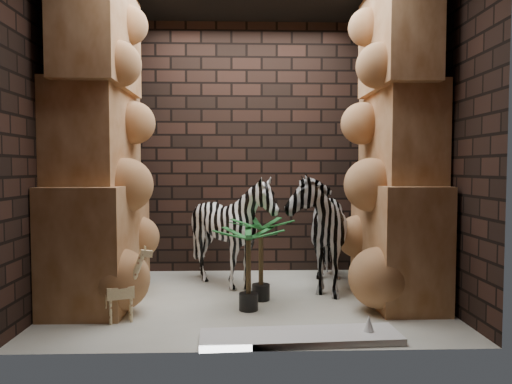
{
  "coord_description": "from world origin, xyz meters",
  "views": [
    {
      "loc": [
        -0.06,
        -4.35,
        1.26
      ],
      "look_at": [
        0.08,
        0.15,
        1.02
      ],
      "focal_mm": 32.43,
      "sensor_mm": 36.0,
      "label": 1
    }
  ],
  "objects_px": {
    "giraffe_toy": "(120,284)",
    "palm_front": "(261,259)",
    "zebra_left": "(232,237)",
    "surfboard": "(300,337)",
    "zebra_right": "(317,220)",
    "palm_back": "(248,269)"
  },
  "relations": [
    {
      "from": "giraffe_toy",
      "to": "palm_front",
      "type": "bearing_deg",
      "value": 4.95
    },
    {
      "from": "zebra_left",
      "to": "giraffe_toy",
      "type": "distance_m",
      "value": 1.41
    },
    {
      "from": "giraffe_toy",
      "to": "surfboard",
      "type": "bearing_deg",
      "value": -39.41
    },
    {
      "from": "giraffe_toy",
      "to": "zebra_left",
      "type": "bearing_deg",
      "value": 28.16
    },
    {
      "from": "zebra_right",
      "to": "palm_back",
      "type": "relative_size",
      "value": 1.91
    },
    {
      "from": "palm_front",
      "to": "palm_back",
      "type": "bearing_deg",
      "value": -111.61
    },
    {
      "from": "palm_front",
      "to": "giraffe_toy",
      "type": "bearing_deg",
      "value": -152.87
    },
    {
      "from": "giraffe_toy",
      "to": "palm_front",
      "type": "relative_size",
      "value": 0.8
    },
    {
      "from": "palm_front",
      "to": "palm_back",
      "type": "height_order",
      "value": "palm_front"
    },
    {
      "from": "surfboard",
      "to": "zebra_right",
      "type": "bearing_deg",
      "value": 73.2
    },
    {
      "from": "zebra_right",
      "to": "giraffe_toy",
      "type": "distance_m",
      "value": 2.12
    },
    {
      "from": "palm_front",
      "to": "palm_back",
      "type": "distance_m",
      "value": 0.33
    },
    {
      "from": "palm_front",
      "to": "zebra_right",
      "type": "bearing_deg",
      "value": 37.88
    },
    {
      "from": "palm_front",
      "to": "surfboard",
      "type": "height_order",
      "value": "palm_front"
    },
    {
      "from": "surfboard",
      "to": "palm_front",
      "type": "bearing_deg",
      "value": 100.0
    },
    {
      "from": "zebra_right",
      "to": "zebra_left",
      "type": "xyz_separation_m",
      "value": [
        -0.89,
        -0.0,
        -0.17
      ]
    },
    {
      "from": "zebra_left",
      "to": "surfboard",
      "type": "relative_size",
      "value": 0.8
    },
    {
      "from": "palm_back",
      "to": "zebra_right",
      "type": "bearing_deg",
      "value": 46.96
    },
    {
      "from": "zebra_left",
      "to": "palm_back",
      "type": "xyz_separation_m",
      "value": [
        0.16,
        -0.78,
        -0.16
      ]
    },
    {
      "from": "zebra_right",
      "to": "palm_front",
      "type": "xyz_separation_m",
      "value": [
        -0.61,
        -0.47,
        -0.31
      ]
    },
    {
      "from": "zebra_right",
      "to": "palm_front",
      "type": "relative_size",
      "value": 1.79
    },
    {
      "from": "surfboard",
      "to": "zebra_left",
      "type": "bearing_deg",
      "value": 106.09
    }
  ]
}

